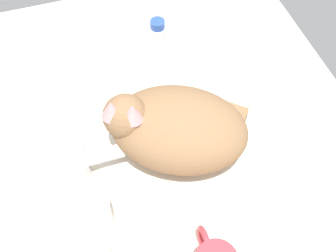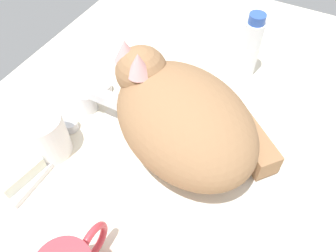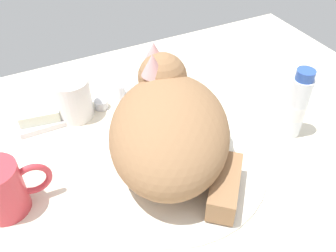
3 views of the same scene
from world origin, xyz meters
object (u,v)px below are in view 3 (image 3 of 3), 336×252
(soap_bar, at_px, (39,114))
(rinse_cup, at_px, (72,98))
(cat, at_px, (170,126))
(toothpaste_bottle, at_px, (296,105))
(coffee_mug, at_px, (3,189))
(faucet, at_px, (128,93))

(soap_bar, bearing_deg, rinse_cup, -5.06)
(cat, bearing_deg, toothpaste_bottle, -9.19)
(cat, height_order, coffee_mug, cat)
(rinse_cup, height_order, soap_bar, rinse_cup)
(rinse_cup, distance_m, soap_bar, 0.07)
(coffee_mug, bearing_deg, faucet, 31.85)
(soap_bar, bearing_deg, faucet, -6.05)
(faucet, xyz_separation_m, rinse_cup, (-0.11, 0.01, 0.01))
(cat, relative_size, rinse_cup, 3.90)
(cat, xyz_separation_m, toothpaste_bottle, (0.24, -0.04, -0.01))
(coffee_mug, relative_size, toothpaste_bottle, 0.81)
(coffee_mug, bearing_deg, cat, -3.78)
(rinse_cup, height_order, toothpaste_bottle, toothpaste_bottle)
(faucet, bearing_deg, toothpaste_bottle, -42.26)
(coffee_mug, xyz_separation_m, toothpaste_bottle, (0.50, -0.06, 0.02))
(coffee_mug, xyz_separation_m, rinse_cup, (0.15, 0.18, -0.00))
(cat, distance_m, rinse_cup, 0.23)
(soap_bar, distance_m, toothpaste_bottle, 0.48)
(cat, distance_m, toothpaste_bottle, 0.24)
(cat, relative_size, soap_bar, 4.39)
(faucet, distance_m, soap_bar, 0.18)
(faucet, height_order, coffee_mug, coffee_mug)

